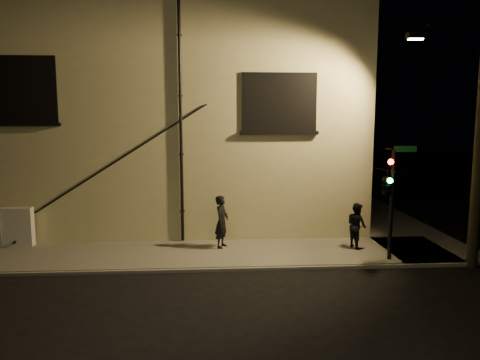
{
  "coord_description": "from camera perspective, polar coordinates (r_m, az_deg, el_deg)",
  "views": [
    {
      "loc": [
        -0.85,
        -13.27,
        4.57
      ],
      "look_at": [
        0.16,
        1.8,
        2.45
      ],
      "focal_mm": 35.0,
      "sensor_mm": 36.0,
      "label": 1
    }
  ],
  "objects": [
    {
      "name": "ground",
      "position": [
        14.06,
        -0.16,
        -10.97
      ],
      "size": [
        90.0,
        90.0,
        0.0
      ],
      "primitive_type": "plane",
      "color": "black"
    },
    {
      "name": "sidewalk",
      "position": [
        18.34,
        2.8,
        -6.25
      ],
      "size": [
        21.0,
        16.0,
        0.12
      ],
      "color": "#636359",
      "rests_on": "ground"
    },
    {
      "name": "building",
      "position": [
        22.37,
        -9.41,
        7.47
      ],
      "size": [
        16.2,
        12.23,
        8.8
      ],
      "color": "#C1BF8B",
      "rests_on": "ground"
    },
    {
      "name": "utility_cabinet",
      "position": [
        17.85,
        -26.97,
        -5.14
      ],
      "size": [
        2.02,
        0.34,
        1.33
      ],
      "primitive_type": "cube",
      "color": "silver",
      "rests_on": "sidewalk"
    },
    {
      "name": "pedestrian_a",
      "position": [
        15.76,
        -2.24,
        -5.1
      ],
      "size": [
        0.63,
        0.75,
        1.76
      ],
      "primitive_type": "imported",
      "rotation": [
        0.0,
        0.0,
        1.19
      ],
      "color": "black",
      "rests_on": "sidewalk"
    },
    {
      "name": "pedestrian_b",
      "position": [
        16.24,
        14.05,
        -5.37
      ],
      "size": [
        0.77,
        0.88,
        1.52
      ],
      "primitive_type": "imported",
      "rotation": [
        0.0,
        0.0,
        1.87
      ],
      "color": "black",
      "rests_on": "sidewalk"
    },
    {
      "name": "traffic_signal",
      "position": [
        14.74,
        17.52,
        -0.51
      ],
      "size": [
        1.32,
        2.07,
        3.51
      ],
      "color": "black",
      "rests_on": "sidewalk"
    },
    {
      "name": "streetlamp_pole",
      "position": [
        15.38,
        26.89,
        4.99
      ],
      "size": [
        2.03,
        1.4,
        7.57
      ],
      "color": "black",
      "rests_on": "ground"
    }
  ]
}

